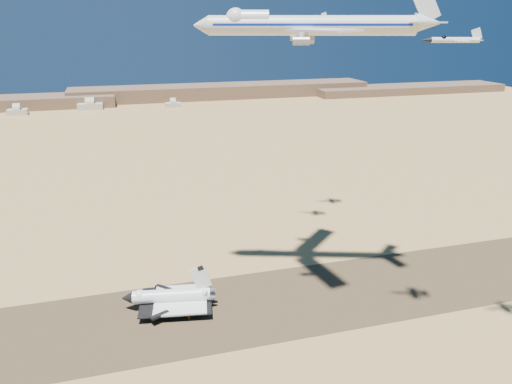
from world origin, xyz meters
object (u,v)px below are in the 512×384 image
object	(u,v)px
chase_jet_d	(312,19)
chase_jet_e	(333,25)
crew_b	(186,311)
shuttle	(171,297)
crew_a	(189,317)
chase_jet_a	(454,40)
crew_c	(189,318)
carrier_747	(304,25)

from	to	relation	value
chase_jet_d	chase_jet_e	world-z (taller)	chase_jet_d
crew_b	chase_jet_d	size ratio (longest dim) A/B	0.12
shuttle	crew_a	distance (m)	11.49
crew_a	chase_jet_a	size ratio (longest dim) A/B	0.11
shuttle	chase_jet_d	xyz separation A→B (m)	(71.65, 45.09, 99.46)
crew_a	crew_c	world-z (taller)	crew_c
crew_a	chase_jet_d	size ratio (longest dim) A/B	0.12
crew_c	shuttle	bearing A→B (deg)	-23.76
crew_a	chase_jet_e	size ratio (longest dim) A/B	0.11
crew_c	chase_jet_e	world-z (taller)	chase_jet_e
crew_a	shuttle	bearing A→B (deg)	24.17
crew_c	chase_jet_e	xyz separation A→B (m)	(84.08, 71.52, 100.37)
chase_jet_e	shuttle	bearing A→B (deg)	-133.95
chase_jet_a	chase_jet_e	world-z (taller)	chase_jet_e
chase_jet_d	crew_a	bearing A→B (deg)	-117.60
crew_b	chase_jet_a	distance (m)	127.54
shuttle	carrier_747	distance (m)	109.13
carrier_747	chase_jet_e	bearing A→B (deg)	76.97
crew_a	chase_jet_e	bearing A→B (deg)	-55.24
shuttle	chase_jet_e	xyz separation A→B (m)	(89.22, 61.58, 96.68)
chase_jet_e	chase_jet_d	bearing A→B (deg)	-125.37
shuttle	crew_b	xyz separation A→B (m)	(4.89, -5.42, -3.72)
carrier_747	chase_jet_e	world-z (taller)	carrier_747
crew_a	crew_b	size ratio (longest dim) A/B	0.97
carrier_747	crew_b	bearing A→B (deg)	-158.24
chase_jet_d	chase_jet_e	distance (m)	24.25
carrier_747	chase_jet_d	xyz separation A→B (m)	(22.28, 48.08, 2.18)
carrier_747	chase_jet_a	bearing A→B (deg)	-39.49
crew_c	chase_jet_d	bearing A→B (deg)	-101.52
chase_jet_a	chase_jet_e	bearing A→B (deg)	102.26
crew_c	chase_jet_a	bearing A→B (deg)	-168.14
crew_b	shuttle	bearing A→B (deg)	9.95
crew_a	chase_jet_a	distance (m)	126.06
shuttle	carrier_747	size ratio (longest dim) A/B	0.43
crew_a	chase_jet_d	xyz separation A→B (m)	(66.28, 54.53, 103.20)
carrier_747	chase_jet_d	world-z (taller)	carrier_747
shuttle	crew_b	distance (m)	8.19
shuttle	chase_jet_a	xyz separation A→B (m)	(76.23, -46.18, 93.83)
shuttle	carrier_747	world-z (taller)	carrier_747
crew_c	chase_jet_a	size ratio (longest dim) A/B	0.12
carrier_747	chase_jet_e	distance (m)	75.88
carrier_747	crew_c	world-z (taller)	carrier_747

